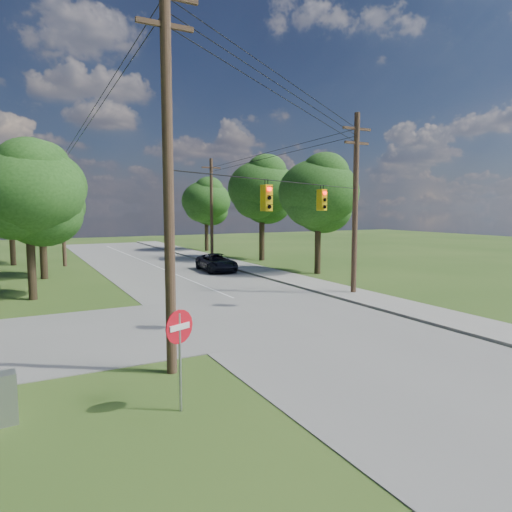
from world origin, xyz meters
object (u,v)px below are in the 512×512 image
pole_sw (168,169)px  pole_north_e (212,208)px  pole_north_w (62,207)px  pole_ne (355,201)px  car_main_north (217,262)px  do_not_enter_sign (180,338)px  control_cabinet (1,399)px

pole_sw → pole_north_e: pole_sw is taller
pole_north_w → pole_ne: bearing=-57.7°
car_main_north → do_not_enter_sign: size_ratio=1.93×
do_not_enter_sign → pole_north_w: bearing=66.1°
pole_sw → car_main_north: (10.10, 20.37, -5.50)m
pole_sw → pole_north_e: bearing=65.5°
control_cabinet → do_not_enter_sign: do_not_enter_sign is taller
pole_north_w → pole_sw: bearing=-89.2°
pole_sw → control_cabinet: 7.39m
pole_sw → pole_north_w: (-0.40, 29.60, -1.10)m
pole_north_w → control_cabinet: bearing=-97.7°
pole_north_e → control_cabinet: size_ratio=8.13×
pole_ne → pole_sw: bearing=-150.6°
car_main_north → control_cabinet: size_ratio=4.06×
pole_ne → pole_north_e: size_ratio=1.05×
pole_north_w → control_cabinet: 31.64m
pole_north_e → pole_north_w: same height
control_cabinet → do_not_enter_sign: (3.96, -1.29, 1.26)m
pole_ne → control_cabinet: 20.79m
pole_ne → car_main_north: (-3.40, 12.77, -4.74)m
pole_sw → car_main_north: pole_sw is taller
pole_north_e → car_main_north: bearing=-110.2°
pole_north_e → do_not_enter_sign: (-14.13, -32.33, -3.26)m
do_not_enter_sign → pole_sw: bearing=53.6°
pole_north_w → car_main_north: 14.66m
pole_sw → pole_ne: 15.51m
pole_ne → control_cabinet: (-18.09, -9.04, -4.85)m
pole_north_e → car_main_north: (-3.40, -9.23, -4.41)m
pole_ne → control_cabinet: size_ratio=8.54×
pole_north_w → control_cabinet: pole_north_w is taller
pole_north_e → control_cabinet: bearing=-120.2°
car_main_north → control_cabinet: 26.29m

